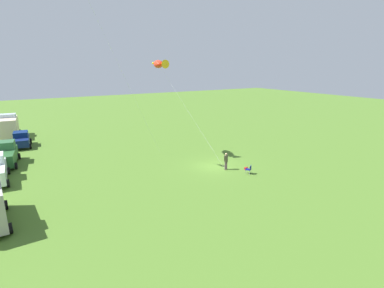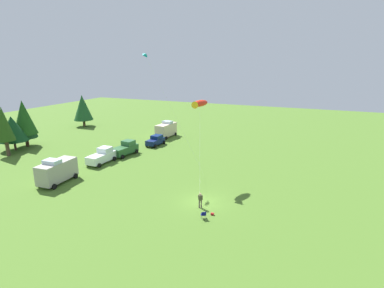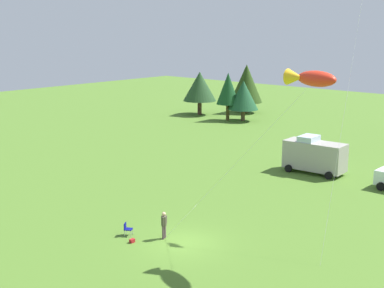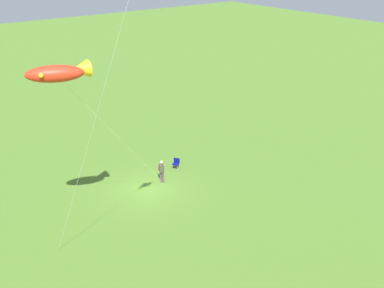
% 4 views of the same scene
% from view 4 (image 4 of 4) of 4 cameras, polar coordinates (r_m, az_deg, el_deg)
% --- Properties ---
extents(ground_plane, '(160.00, 160.00, 0.00)m').
position_cam_4_polar(ground_plane, '(32.26, -5.64, -5.77)').
color(ground_plane, '#497025').
extents(person_kite_flyer, '(0.42, 0.52, 1.74)m').
position_cam_4_polar(person_kite_flyer, '(32.64, -3.86, -3.28)').
color(person_kite_flyer, '#5A434B').
rests_on(person_kite_flyer, ground).
extents(folding_chair, '(0.66, 0.66, 0.82)m').
position_cam_4_polar(folding_chair, '(34.81, -2.03, -2.37)').
color(folding_chair, navy).
rests_on(folding_chair, ground).
extents(backpack_on_grass, '(0.23, 0.33, 0.22)m').
position_cam_4_polar(backpack_on_grass, '(34.85, -4.02, -3.08)').
color(backpack_on_grass, maroon).
rests_on(backpack_on_grass, ground).
extents(kite_large_fish, '(9.70, 4.22, 10.69)m').
position_cam_4_polar(kite_large_fish, '(23.15, -16.28, 8.68)').
color(kite_large_fish, red).
rests_on(kite_large_fish, ground).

